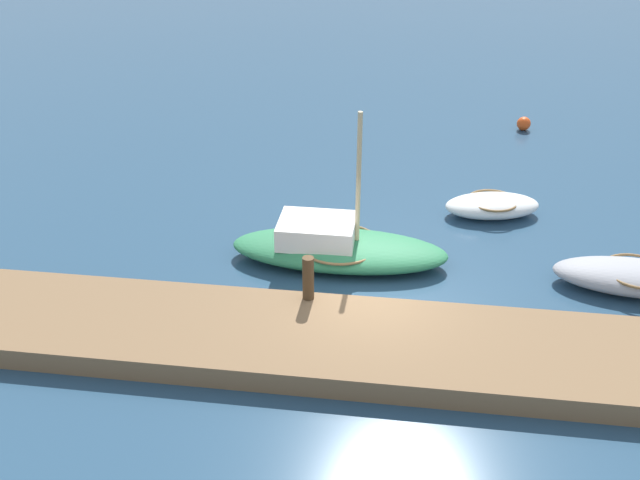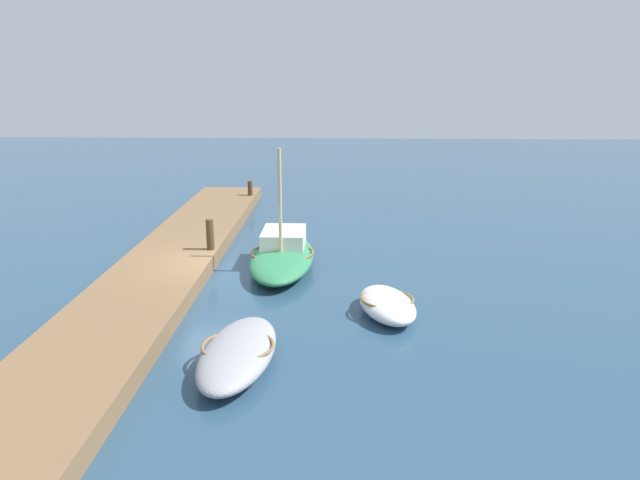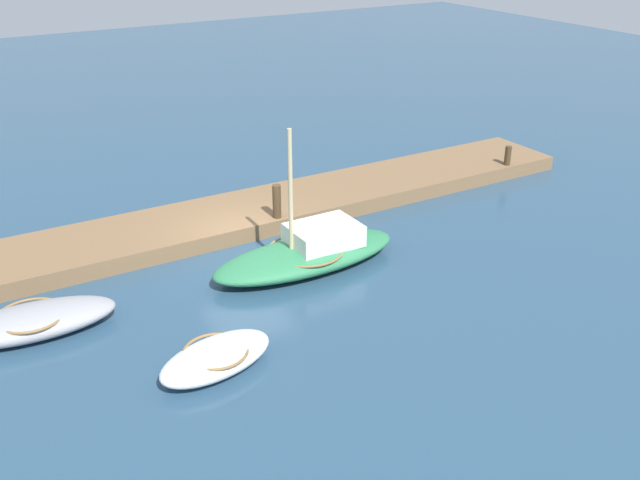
{
  "view_description": "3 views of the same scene",
  "coord_description": "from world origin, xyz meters",
  "px_view_note": "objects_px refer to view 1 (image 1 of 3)",
  "views": [
    {
      "loc": [
        0.76,
        -13.83,
        9.51
      ],
      "look_at": [
        -1.34,
        1.71,
        0.77
      ],
      "focal_mm": 40.05,
      "sensor_mm": 36.0,
      "label": 1
    },
    {
      "loc": [
        19.13,
        3.97,
        6.48
      ],
      "look_at": [
        -0.95,
        3.27,
        0.97
      ],
      "focal_mm": 34.96,
      "sensor_mm": 36.0,
      "label": 2
    },
    {
      "loc": [
        8.01,
        17.72,
        9.34
      ],
      "look_at": [
        -1.45,
        1.82,
        0.64
      ],
      "focal_mm": 40.62,
      "sensor_mm": 36.0,
      "label": 3
    }
  ],
  "objects_px": {
    "mooring_post_mid_west": "(308,278)",
    "marker_buoy": "(524,124)",
    "dinghy_white": "(492,205)",
    "rowboat_grey": "(636,277)",
    "sailboat_green": "(336,246)"
  },
  "relations": [
    {
      "from": "sailboat_green",
      "to": "rowboat_grey",
      "type": "xyz_separation_m",
      "value": [
        7.36,
        -0.32,
        -0.12
      ]
    },
    {
      "from": "mooring_post_mid_west",
      "to": "marker_buoy",
      "type": "relative_size",
      "value": 2.05
    },
    {
      "from": "sailboat_green",
      "to": "dinghy_white",
      "type": "distance_m",
      "value": 5.31
    },
    {
      "from": "mooring_post_mid_west",
      "to": "marker_buoy",
      "type": "height_order",
      "value": "mooring_post_mid_west"
    },
    {
      "from": "sailboat_green",
      "to": "dinghy_white",
      "type": "xyz_separation_m",
      "value": [
        4.2,
        3.24,
        -0.14
      ]
    },
    {
      "from": "dinghy_white",
      "to": "rowboat_grey",
      "type": "height_order",
      "value": "rowboat_grey"
    },
    {
      "from": "dinghy_white",
      "to": "mooring_post_mid_west",
      "type": "height_order",
      "value": "mooring_post_mid_west"
    },
    {
      "from": "sailboat_green",
      "to": "mooring_post_mid_west",
      "type": "xyz_separation_m",
      "value": [
        -0.33,
        -2.51,
        0.57
      ]
    },
    {
      "from": "dinghy_white",
      "to": "mooring_post_mid_west",
      "type": "xyz_separation_m",
      "value": [
        -4.53,
        -5.75,
        0.71
      ]
    },
    {
      "from": "dinghy_white",
      "to": "marker_buoy",
      "type": "distance_m",
      "value": 7.58
    },
    {
      "from": "mooring_post_mid_west",
      "to": "dinghy_white",
      "type": "bearing_deg",
      "value": 51.77
    },
    {
      "from": "marker_buoy",
      "to": "sailboat_green",
      "type": "bearing_deg",
      "value": -119.15
    },
    {
      "from": "rowboat_grey",
      "to": "dinghy_white",
      "type": "bearing_deg",
      "value": 135.79
    },
    {
      "from": "mooring_post_mid_west",
      "to": "marker_buoy",
      "type": "distance_m",
      "value": 14.57
    },
    {
      "from": "rowboat_grey",
      "to": "mooring_post_mid_west",
      "type": "bearing_deg",
      "value": -159.9
    }
  ]
}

